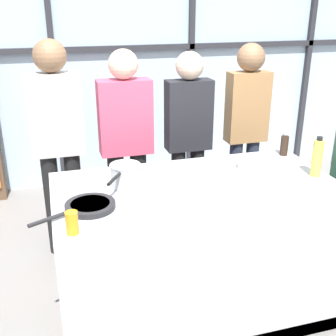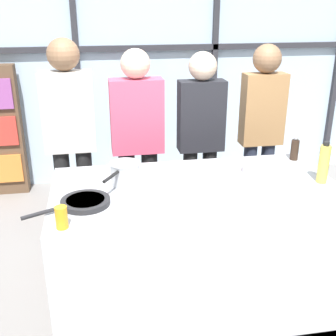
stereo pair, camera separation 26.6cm
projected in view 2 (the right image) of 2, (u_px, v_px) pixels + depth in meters
name	position (u px, v px, depth m)	size (l,w,h in m)	color
ground_plane	(194.00, 307.00, 2.98)	(18.00, 18.00, 0.00)	gray
back_window_wall	(147.00, 60.00, 4.70)	(6.40, 0.10, 2.80)	silver
bookshelf	(1.00, 132.00, 4.53)	(0.43, 0.19, 1.41)	brown
demo_island	(195.00, 251.00, 2.81)	(1.81, 0.96, 0.93)	#B7BABF
spectator_far_left	(70.00, 133.00, 3.39)	(0.40, 0.25, 1.77)	black
spectator_center_left	(137.00, 138.00, 3.50)	(0.43, 0.24, 1.68)	black
spectator_center_right	(201.00, 135.00, 3.59)	(0.39, 0.23, 1.65)	black
spectator_far_right	(261.00, 127.00, 3.66)	(0.37, 0.24, 1.70)	#232838
frying_pan	(84.00, 202.00, 2.40)	(0.48, 0.31, 0.03)	#232326
saucepan	(125.00, 173.00, 2.65)	(0.24, 0.32, 0.14)	silver
white_plate	(282.00, 203.00, 2.41)	(0.23, 0.23, 0.01)	white
mixing_bowl	(258.00, 168.00, 2.85)	(0.21, 0.21, 0.06)	silver
oil_bottle	(324.00, 164.00, 2.66)	(0.07, 0.07, 0.27)	#E0CC4C
pepper_grinder	(295.00, 149.00, 3.06)	(0.06, 0.06, 0.18)	#332319
juice_glass_near	(61.00, 217.00, 2.14)	(0.06, 0.06, 0.12)	orange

